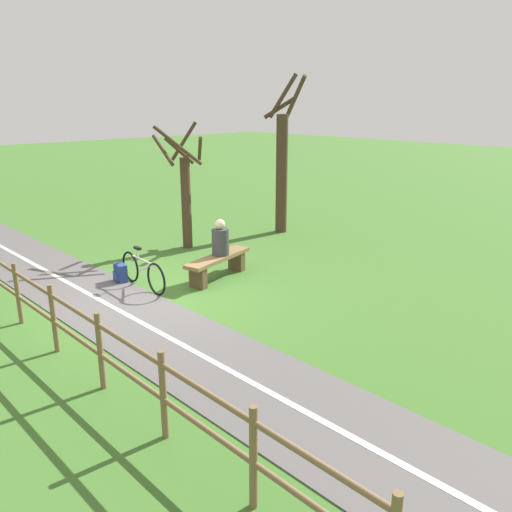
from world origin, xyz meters
TOP-DOWN VIEW (x-y plane):
  - ground_plane at (0.00, 0.00)m, footprint 80.00×80.00m
  - paved_path at (0.86, 4.00)m, footprint 2.48×36.03m
  - path_centre_line at (0.86, 4.00)m, footprint 0.62×32.00m
  - bench at (-1.56, -0.05)m, footprint 1.88×0.83m
  - person_seated at (-1.66, -0.07)m, footprint 0.45×0.45m
  - bicycle at (-0.06, -0.63)m, footprint 0.11×1.72m
  - backpack at (0.08, -1.30)m, footprint 0.28×0.39m
  - fence_roadside at (2.37, 2.33)m, footprint 0.15×8.81m
  - tree_far_left at (-5.59, -2.03)m, footprint 0.81×1.22m
  - tree_far_right at (-2.52, -2.50)m, footprint 1.44×1.53m

SIDE VIEW (x-z plane):
  - ground_plane at x=0.00m, z-range 0.00..0.00m
  - paved_path at x=0.86m, z-range 0.00..0.02m
  - path_centre_line at x=0.86m, z-range 0.02..0.02m
  - backpack at x=0.08m, z-range 0.00..0.39m
  - bench at x=-1.56m, z-range 0.10..0.61m
  - bicycle at x=-0.06m, z-range -0.07..0.78m
  - fence_roadside at x=2.37m, z-range 0.09..1.18m
  - person_seated at x=-1.66m, z-range 0.45..1.23m
  - tree_far_right at x=-2.52m, z-range -0.10..3.10m
  - tree_far_left at x=-5.59m, z-range -0.30..4.13m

